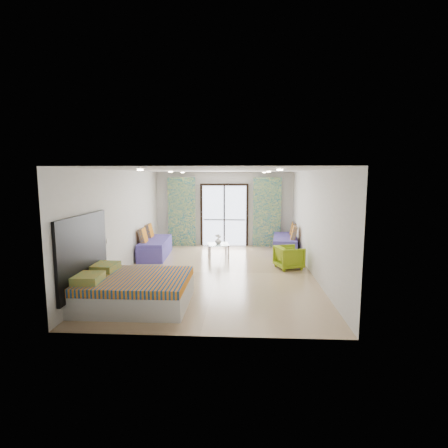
{
  "coord_description": "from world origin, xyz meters",
  "views": [
    {
      "loc": [
        0.67,
        -9.02,
        2.55
      ],
      "look_at": [
        0.13,
        1.13,
        1.15
      ],
      "focal_mm": 28.0,
      "sensor_mm": 36.0,
      "label": 1
    }
  ],
  "objects_px": {
    "bed": "(134,290)",
    "daybed_left": "(155,247)",
    "coffee_table": "(218,245)",
    "daybed_right": "(285,244)",
    "armchair": "(289,256)"
  },
  "relations": [
    {
      "from": "bed",
      "to": "coffee_table",
      "type": "height_order",
      "value": "coffee_table"
    },
    {
      "from": "daybed_right",
      "to": "armchair",
      "type": "xyz_separation_m",
      "value": [
        -0.15,
        -2.07,
        0.04
      ]
    },
    {
      "from": "daybed_left",
      "to": "daybed_right",
      "type": "distance_m",
      "value": 4.31
    },
    {
      "from": "daybed_left",
      "to": "coffee_table",
      "type": "bearing_deg",
      "value": -3.75
    },
    {
      "from": "coffee_table",
      "to": "daybed_left",
      "type": "bearing_deg",
      "value": 179.7
    },
    {
      "from": "bed",
      "to": "daybed_left",
      "type": "bearing_deg",
      "value": 98.65
    },
    {
      "from": "daybed_right",
      "to": "coffee_table",
      "type": "xyz_separation_m",
      "value": [
        -2.21,
        -0.83,
        0.08
      ]
    },
    {
      "from": "bed",
      "to": "armchair",
      "type": "relative_size",
      "value": 3.04
    },
    {
      "from": "daybed_left",
      "to": "bed",
      "type": "bearing_deg",
      "value": -84.81
    },
    {
      "from": "bed",
      "to": "daybed_left",
      "type": "relative_size",
      "value": 1.03
    },
    {
      "from": "daybed_right",
      "to": "coffee_table",
      "type": "relative_size",
      "value": 2.69
    },
    {
      "from": "daybed_left",
      "to": "armchair",
      "type": "distance_m",
      "value": 4.27
    },
    {
      "from": "armchair",
      "to": "daybed_left",
      "type": "bearing_deg",
      "value": 54.09
    },
    {
      "from": "bed",
      "to": "daybed_left",
      "type": "xyz_separation_m",
      "value": [
        -0.64,
        4.2,
        0.0
      ]
    },
    {
      "from": "daybed_right",
      "to": "coffee_table",
      "type": "height_order",
      "value": "daybed_right"
    }
  ]
}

